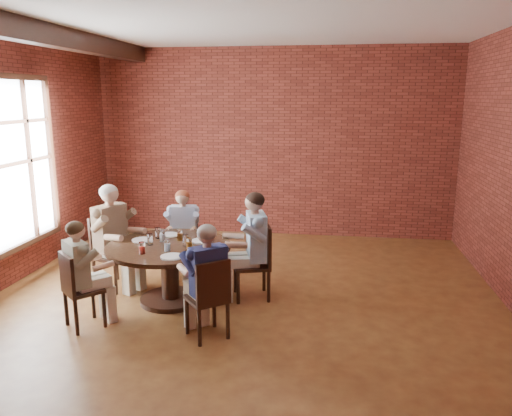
# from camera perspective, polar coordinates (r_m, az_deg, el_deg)

# --- Properties ---
(floor) EXTENTS (7.00, 7.00, 0.00)m
(floor) POSITION_cam_1_polar(r_m,az_deg,el_deg) (6.20, -1.93, -11.50)
(floor) COLOR #93602D
(floor) RESTS_ON ground
(ceiling) EXTENTS (7.00, 7.00, 0.00)m
(ceiling) POSITION_cam_1_polar(r_m,az_deg,el_deg) (5.72, -2.20, 21.33)
(ceiling) COLOR white
(ceiling) RESTS_ON wall_back
(wall_back) EXTENTS (7.00, 0.00, 7.00)m
(wall_back) POSITION_cam_1_polar(r_m,az_deg,el_deg) (9.16, 1.97, 7.42)
(wall_back) COLOR maroon
(wall_back) RESTS_ON ground
(wall_front) EXTENTS (7.00, 0.00, 7.00)m
(wall_front) POSITION_cam_1_polar(r_m,az_deg,el_deg) (2.45, -17.25, -7.92)
(wall_front) COLOR maroon
(wall_front) RESTS_ON ground
(ceiling_beam) EXTENTS (0.22, 6.90, 0.26)m
(ceiling_beam) POSITION_cam_1_polar(r_m,az_deg,el_deg) (6.60, -24.73, 17.94)
(ceiling_beam) COLOR #311910
(ceiling_beam) RESTS_ON ceiling
(window) EXTENTS (0.10, 2.16, 2.36)m
(window) POSITION_cam_1_polar(r_m,az_deg,el_deg) (7.35, -26.67, 4.39)
(window) COLOR white
(window) RESTS_ON wall_left
(dining_table) EXTENTS (1.53, 1.53, 0.75)m
(dining_table) POSITION_cam_1_polar(r_m,az_deg,el_deg) (6.32, -9.87, -6.05)
(dining_table) COLOR #311910
(dining_table) RESTS_ON floor
(chair_a) EXTENTS (0.55, 0.55, 0.96)m
(chair_a) POSITION_cam_1_polar(r_m,az_deg,el_deg) (6.38, 0.29, -5.78)
(chair_a) COLOR #311910
(chair_a) RESTS_ON floor
(diner_a) EXTENTS (0.81, 0.72, 1.37)m
(diner_a) POSITION_cam_1_polar(r_m,az_deg,el_deg) (6.32, -0.53, -4.37)
(diner_a) COLOR #457CB5
(diner_a) RESTS_ON floor
(chair_b) EXTENTS (0.42, 0.42, 0.88)m
(chair_b) POSITION_cam_1_polar(r_m,az_deg,el_deg) (7.32, -8.19, -3.74)
(chair_b) COLOR #311910
(chair_b) RESTS_ON floor
(diner_b) EXTENTS (0.53, 0.63, 1.24)m
(diner_b) POSITION_cam_1_polar(r_m,az_deg,el_deg) (7.22, -8.32, -2.88)
(diner_b) COLOR #9AA6C4
(diner_b) RESTS_ON floor
(chair_c) EXTENTS (0.60, 0.60, 0.98)m
(chair_c) POSITION_cam_1_polar(r_m,az_deg,el_deg) (7.04, -16.35, -4.48)
(chair_c) COLOR #311910
(chair_c) RESTS_ON floor
(diner_c) EXTENTS (0.87, 0.80, 1.40)m
(diner_c) POSITION_cam_1_polar(r_m,az_deg,el_deg) (6.92, -15.91, -3.21)
(diner_c) COLOR brown
(diner_c) RESTS_ON floor
(chair_d) EXTENTS (0.53, 0.53, 0.88)m
(chair_d) POSITION_cam_1_polar(r_m,az_deg,el_deg) (5.90, -19.78, -8.53)
(chair_d) COLOR #311910
(chair_d) RESTS_ON floor
(diner_d) EXTENTS (0.72, 0.73, 1.22)m
(diner_d) POSITION_cam_1_polar(r_m,az_deg,el_deg) (5.87, -19.23, -7.22)
(diner_d) COLOR tan
(diner_d) RESTS_ON floor
(chair_e) EXTENTS (0.54, 0.54, 0.89)m
(chair_e) POSITION_cam_1_polar(r_m,az_deg,el_deg) (5.33, -5.33, -9.99)
(chair_e) COLOR #311910
(chair_e) RESTS_ON floor
(diner_e) EXTENTS (0.74, 0.76, 1.25)m
(diner_e) POSITION_cam_1_polar(r_m,az_deg,el_deg) (5.34, -5.70, -8.36)
(diner_e) COLOR navy
(diner_e) RESTS_ON floor
(plate_a) EXTENTS (0.26, 0.26, 0.01)m
(plate_a) POSITION_cam_1_polar(r_m,az_deg,el_deg) (6.33, -6.23, -3.74)
(plate_a) COLOR white
(plate_a) RESTS_ON dining_table
(plate_b) EXTENTS (0.26, 0.26, 0.01)m
(plate_b) POSITION_cam_1_polar(r_m,az_deg,el_deg) (6.65, -9.91, -3.04)
(plate_b) COLOR white
(plate_b) RESTS_ON dining_table
(plate_c) EXTENTS (0.26, 0.26, 0.01)m
(plate_c) POSITION_cam_1_polar(r_m,az_deg,el_deg) (6.49, -12.87, -3.58)
(plate_c) COLOR white
(plate_c) RESTS_ON dining_table
(plate_d) EXTENTS (0.26, 0.26, 0.01)m
(plate_d) POSITION_cam_1_polar(r_m,az_deg,el_deg) (5.77, -9.60, -5.49)
(plate_d) COLOR white
(plate_d) RESTS_ON dining_table
(glass_a) EXTENTS (0.07, 0.07, 0.14)m
(glass_a) POSITION_cam_1_polar(r_m,az_deg,el_deg) (6.15, -8.05, -3.68)
(glass_a) COLOR white
(glass_a) RESTS_ON dining_table
(glass_b) EXTENTS (0.07, 0.07, 0.14)m
(glass_b) POSITION_cam_1_polar(r_m,az_deg,el_deg) (6.39, -8.69, -3.06)
(glass_b) COLOR white
(glass_b) RESTS_ON dining_table
(glass_c) EXTENTS (0.07, 0.07, 0.14)m
(glass_c) POSITION_cam_1_polar(r_m,az_deg,el_deg) (6.54, -11.15, -2.80)
(glass_c) COLOR white
(glass_c) RESTS_ON dining_table
(glass_d) EXTENTS (0.07, 0.07, 0.14)m
(glass_d) POSITION_cam_1_polar(r_m,az_deg,el_deg) (6.38, -10.65, -3.16)
(glass_d) COLOR white
(glass_d) RESTS_ON dining_table
(glass_e) EXTENTS (0.07, 0.07, 0.14)m
(glass_e) POSITION_cam_1_polar(r_m,az_deg,el_deg) (6.26, -12.01, -3.53)
(glass_e) COLOR white
(glass_e) RESTS_ON dining_table
(glass_f) EXTENTS (0.07, 0.07, 0.14)m
(glass_f) POSITION_cam_1_polar(r_m,az_deg,el_deg) (5.94, -12.91, -4.47)
(glass_f) COLOR white
(glass_f) RESTS_ON dining_table
(glass_g) EXTENTS (0.07, 0.07, 0.14)m
(glass_g) POSITION_cam_1_polar(r_m,az_deg,el_deg) (5.99, -10.11, -4.21)
(glass_g) COLOR white
(glass_g) RESTS_ON dining_table
(glass_h) EXTENTS (0.07, 0.07, 0.14)m
(glass_h) POSITION_cam_1_polar(r_m,az_deg,el_deg) (6.01, -7.65, -4.05)
(glass_h) COLOR white
(glass_h) RESTS_ON dining_table
(smartphone) EXTENTS (0.11, 0.16, 0.01)m
(smartphone) POSITION_cam_1_polar(r_m,az_deg,el_deg) (5.88, -7.37, -5.09)
(smartphone) COLOR black
(smartphone) RESTS_ON dining_table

